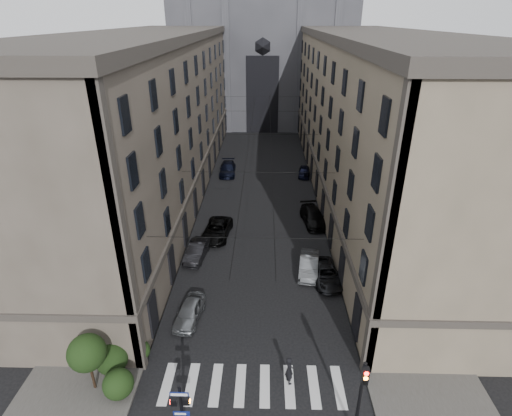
# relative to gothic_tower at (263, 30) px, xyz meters

# --- Properties ---
(sidewalk_left) EXTENTS (7.00, 80.00, 0.15)m
(sidewalk_left) POSITION_rel_gothic_tower_xyz_m (-10.50, -38.96, -17.72)
(sidewalk_left) COLOR #383533
(sidewalk_left) RESTS_ON ground
(sidewalk_right) EXTENTS (7.00, 80.00, 0.15)m
(sidewalk_right) POSITION_rel_gothic_tower_xyz_m (10.50, -38.96, -17.72)
(sidewalk_right) COLOR #383533
(sidewalk_right) RESTS_ON ground
(zebra_crossing) EXTENTS (11.00, 3.20, 0.01)m
(zebra_crossing) POSITION_rel_gothic_tower_xyz_m (0.00, -69.96, -17.79)
(zebra_crossing) COLOR beige
(zebra_crossing) RESTS_ON ground
(building_left) EXTENTS (13.60, 60.60, 18.85)m
(building_left) POSITION_rel_gothic_tower_xyz_m (-13.44, -38.96, -8.45)
(building_left) COLOR #453E35
(building_left) RESTS_ON ground
(building_right) EXTENTS (13.60, 60.60, 18.85)m
(building_right) POSITION_rel_gothic_tower_xyz_m (13.44, -38.96, -8.45)
(building_right) COLOR brown
(building_right) RESTS_ON ground
(gothic_tower) EXTENTS (35.00, 23.00, 58.00)m
(gothic_tower) POSITION_rel_gothic_tower_xyz_m (0.00, 0.00, 0.00)
(gothic_tower) COLOR #2D2D33
(gothic_tower) RESTS_ON ground
(pedestrian_signal_left) EXTENTS (1.02, 0.38, 4.00)m
(pedestrian_signal_left) POSITION_rel_gothic_tower_xyz_m (-3.51, -73.46, -15.48)
(pedestrian_signal_left) COLOR black
(pedestrian_signal_left) RESTS_ON ground
(traffic_light_right) EXTENTS (0.34, 0.50, 5.20)m
(traffic_light_right) POSITION_rel_gothic_tower_xyz_m (5.60, -73.04, -14.51)
(traffic_light_right) COLOR black
(traffic_light_right) RESTS_ON ground
(shrub_cluster) EXTENTS (3.90, 4.40, 3.90)m
(shrub_cluster) POSITION_rel_gothic_tower_xyz_m (-8.72, -69.95, -16.00)
(shrub_cluster) COLOR black
(shrub_cluster) RESTS_ON sidewalk_left
(tram_wires) EXTENTS (14.00, 60.00, 0.43)m
(tram_wires) POSITION_rel_gothic_tower_xyz_m (0.00, -39.33, -10.55)
(tram_wires) COLOR black
(tram_wires) RESTS_ON ground
(car_left_near) EXTENTS (2.21, 4.33, 1.41)m
(car_left_near) POSITION_rel_gothic_tower_xyz_m (-4.85, -64.14, -17.09)
(car_left_near) COLOR slate
(car_left_near) RESTS_ON ground
(car_left_midnear) EXTENTS (2.11, 4.60, 1.46)m
(car_left_midnear) POSITION_rel_gothic_tower_xyz_m (-5.62, -55.79, -17.07)
(car_left_midnear) COLOR black
(car_left_midnear) RESTS_ON ground
(car_left_midfar) EXTENTS (3.08, 5.65, 1.50)m
(car_left_midfar) POSITION_rel_gothic_tower_xyz_m (-4.20, -51.76, -17.05)
(car_left_midfar) COLOR black
(car_left_midfar) RESTS_ON ground
(car_left_far) EXTENTS (2.38, 5.44, 1.56)m
(car_left_far) POSITION_rel_gothic_tower_xyz_m (-4.69, -33.82, -17.02)
(car_left_far) COLOR black
(car_left_far) RESTS_ON ground
(car_right_near) EXTENTS (2.17, 4.78, 1.52)m
(car_right_near) POSITION_rel_gothic_tower_xyz_m (4.54, -57.88, -17.04)
(car_right_near) COLOR slate
(car_right_near) RESTS_ON ground
(car_right_midnear) EXTENTS (2.82, 5.09, 1.35)m
(car_right_midnear) POSITION_rel_gothic_tower_xyz_m (5.90, -59.06, -17.12)
(car_right_midnear) COLOR black
(car_right_midnear) RESTS_ON ground
(car_right_midfar) EXTENTS (2.90, 5.61, 1.55)m
(car_right_midfar) POSITION_rel_gothic_tower_xyz_m (5.92, -48.55, -17.02)
(car_right_midfar) COLOR black
(car_right_midfar) RESTS_ON ground
(car_right_far) EXTENTS (1.99, 3.97, 1.30)m
(car_right_far) POSITION_rel_gothic_tower_xyz_m (6.13, -34.37, -17.15)
(car_right_far) COLOR black
(car_right_far) RESTS_ON ground
(pedestrian) EXTENTS (0.71, 0.85, 1.99)m
(pedestrian) POSITION_rel_gothic_tower_xyz_m (2.22, -69.66, -16.81)
(pedestrian) COLOR black
(pedestrian) RESTS_ON ground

